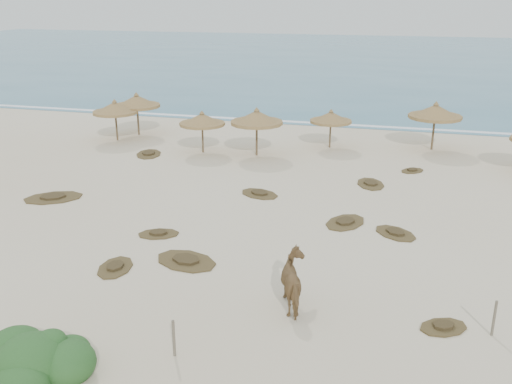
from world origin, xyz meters
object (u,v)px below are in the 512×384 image
palapa_0 (115,108)px  horse (296,282)px  palapa_1 (137,102)px  bush (34,362)px

palapa_0 → horse: palapa_0 is taller
palapa_0 → palapa_1: 2.04m
palapa_0 → palapa_1: size_ratio=0.94×
palapa_1 → bush: (9.58, -26.00, -1.92)m
palapa_1 → bush: 27.77m
horse → bush: size_ratio=0.66×
palapa_0 → bush: size_ratio=1.24×
palapa_0 → horse: (16.35, -18.74, -1.35)m
palapa_0 → palapa_1: palapa_1 is taller
palapa_1 → horse: size_ratio=2.00×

